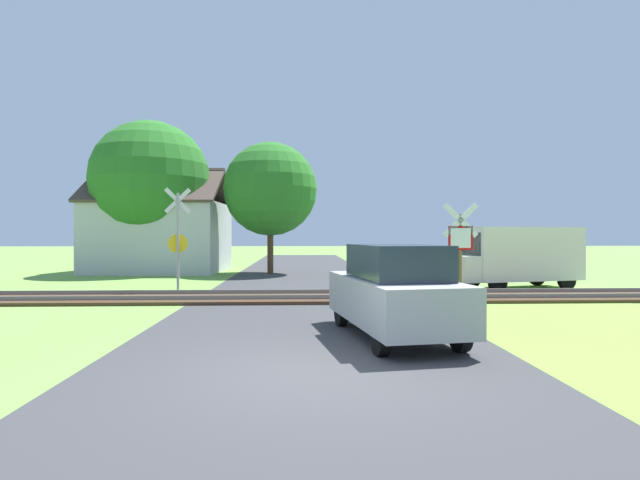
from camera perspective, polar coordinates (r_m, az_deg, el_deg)
ground_plane at (r=7.28m, az=-1.03°, el=-15.07°), size 160.00×160.00×0.00m
road_asphalt at (r=9.22m, az=-1.32°, el=-11.70°), size 6.68×80.00×0.01m
rail_track at (r=15.34m, az=-1.73°, el=-6.56°), size 60.00×2.60×0.22m
stop_sign_near at (r=12.95m, az=15.73°, el=-0.88°), size 0.87×0.19×2.77m
crossing_sign_far at (r=17.37m, az=-15.94°, el=0.52°), size 0.85×0.26×3.56m
house at (r=28.09m, az=-17.70°, el=0.60°), size 7.12×6.40×5.55m
tree_center at (r=25.50m, az=-5.70°, el=5.79°), size 4.73×4.73×6.65m
tree_left at (r=27.37m, az=-18.81°, el=6.48°), size 6.08×6.08×7.84m
mail_truck at (r=19.52m, az=21.34°, el=-1.59°), size 5.19×2.92×2.24m
parked_car at (r=9.66m, az=8.47°, el=-5.79°), size 2.23×4.20×1.78m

